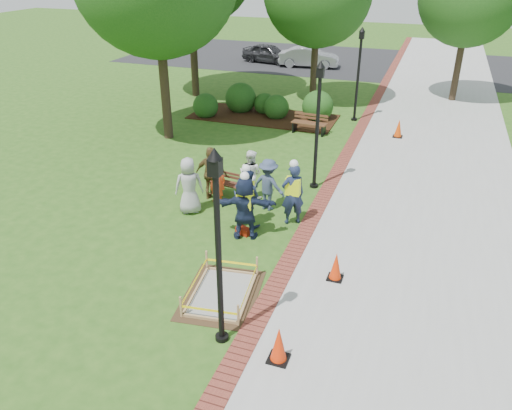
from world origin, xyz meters
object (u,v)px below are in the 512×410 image
(hivis_worker_c, at_px, (246,196))
(hivis_worker_a, at_px, (245,206))
(wet_concrete_pad, at_px, (221,287))
(bench_near, at_px, (229,189))
(lamp_near, at_px, (218,237))
(hivis_worker_b, at_px, (293,193))
(cone_front, at_px, (279,345))

(hivis_worker_c, bearing_deg, hivis_worker_a, -72.35)
(wet_concrete_pad, relative_size, bench_near, 1.80)
(bench_near, bearing_deg, wet_concrete_pad, -69.53)
(wet_concrete_pad, height_order, bench_near, bench_near)
(bench_near, relative_size, hivis_worker_a, 0.69)
(bench_near, bearing_deg, lamp_near, -68.85)
(hivis_worker_c, bearing_deg, hivis_worker_b, 25.45)
(lamp_near, bearing_deg, hivis_worker_a, 104.15)
(bench_near, distance_m, hivis_worker_a, 2.89)
(hivis_worker_c, bearing_deg, lamp_near, -75.35)
(cone_front, height_order, hivis_worker_a, hivis_worker_a)
(hivis_worker_a, distance_m, hivis_worker_c, 0.70)
(wet_concrete_pad, xyz_separation_m, lamp_near, (0.60, -1.37, 2.25))
(bench_near, relative_size, cone_front, 1.70)
(hivis_worker_a, bearing_deg, cone_front, -61.38)
(bench_near, height_order, hivis_worker_c, hivis_worker_c)
(cone_front, relative_size, lamp_near, 0.19)
(hivis_worker_b, bearing_deg, wet_concrete_pad, -98.43)
(cone_front, height_order, hivis_worker_b, hivis_worker_b)
(hivis_worker_a, distance_m, hivis_worker_b, 1.61)
(hivis_worker_c, bearing_deg, wet_concrete_pad, -79.26)
(hivis_worker_a, height_order, hivis_worker_b, hivis_worker_b)
(wet_concrete_pad, height_order, lamp_near, lamp_near)
(cone_front, xyz_separation_m, lamp_near, (-1.29, 0.18, 2.09))
(bench_near, xyz_separation_m, hivis_worker_a, (1.47, -2.37, 0.76))
(hivis_worker_a, bearing_deg, bench_near, 121.74)
(hivis_worker_b, bearing_deg, bench_near, 155.71)
(lamp_near, distance_m, hivis_worker_a, 4.45)
(bench_near, xyz_separation_m, lamp_near, (2.49, -6.44, 2.25))
(lamp_near, bearing_deg, cone_front, -7.91)
(bench_near, distance_m, lamp_near, 7.26)
(wet_concrete_pad, bearing_deg, cone_front, -39.34)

